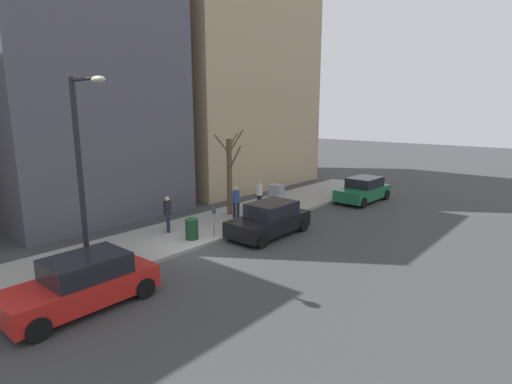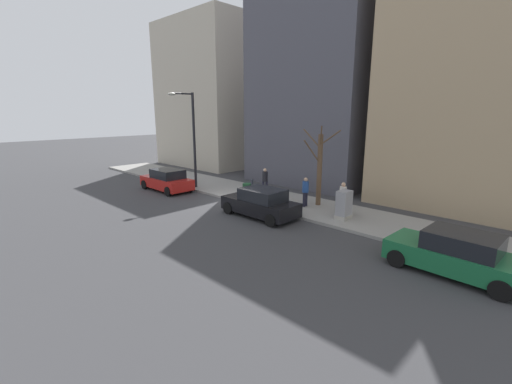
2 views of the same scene
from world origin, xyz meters
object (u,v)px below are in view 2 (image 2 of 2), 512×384
Objects in this scene: bare_tree at (319,167)px; office_tower_right at (223,96)px; trash_bin at (247,191)px; pedestrian_near_meter at (343,196)px; office_block_center at (329,76)px; streetlamp at (191,132)px; pedestrian_midblock at (305,190)px; pedestrian_far_corner at (265,179)px; parked_car_black at (261,203)px; parked_car_green at (456,254)px; utility_box at (344,205)px; parked_car_red at (167,180)px; parking_meter at (252,188)px.

bare_tree is 19.89m from office_tower_right.
trash_bin is 6.13m from pedestrian_near_meter.
pedestrian_near_meter is at bearing -141.66° from office_block_center.
streetlamp is 0.40× the size of office_block_center.
pedestrian_midblock is 3.86m from pedestrian_far_corner.
streetlamp reaches higher than parked_car_black.
pedestrian_near_meter is 6.01m from pedestrian_far_corner.
parked_car_green is 0.26× the size of office_block_center.
streetlamp is at bearing 95.11° from utility_box.
office_tower_right is at bearing 39.59° from streetlamp.
utility_box is (2.46, -12.41, 0.11)m from parked_car_red.
pedestrian_far_corner is at bearing 79.20° from utility_box.
office_tower_right reaches higher than trash_bin.
office_tower_right is (8.08, 17.57, 4.67)m from bare_tree.
parking_meter is at bearing 98.59° from utility_box.
utility_box is 0.32× the size of bare_tree.
parked_car_black is 21.12m from office_tower_right.
bare_tree reaches higher than pedestrian_near_meter.
parked_car_green is at bearing -113.86° from utility_box.
parked_car_red is at bearing 91.87° from parked_car_green.
parked_car_black is 1.00× the size of parked_car_red.
office_block_center reaches higher than trash_bin.
trash_bin is at bearing -125.98° from office_tower_right.
parking_meter is 0.10× the size of office_tower_right.
pedestrian_far_corner is at bearing -177.18° from office_block_center.
office_block_center reaches higher than parked_car_black.
parked_car_black is 13.79m from office_block_center.
office_block_center is (9.24, 0.38, 7.48)m from trash_bin.
bare_tree is 10.51m from office_block_center.
pedestrian_far_corner is 16.77m from office_tower_right.
office_block_center is at bearing 37.98° from utility_box.
pedestrian_far_corner is at bearing -69.43° from pedestrian_near_meter.
pedestrian_far_corner is 0.10× the size of office_block_center.
office_block_center reaches higher than parked_car_green.
parked_car_red is 0.93× the size of bare_tree.
parked_car_red is 2.53× the size of pedestrian_far_corner.
utility_box is (2.52, 5.69, 0.11)m from parked_car_green.
trash_bin is (2.12, 12.22, -0.14)m from parked_car_green.
bare_tree reaches higher than parking_meter.
utility_box is 22.89m from office_tower_right.
pedestrian_far_corner is at bearing 39.89° from parked_car_black.
office_tower_right reaches higher than parked_car_red.
pedestrian_far_corner is (3.71, -5.89, 0.35)m from parked_car_red.
utility_box is at bearing -108.16° from pedestrian_midblock.
trash_bin is at bearing -82.76° from streetlamp.
pedestrian_far_corner is at bearing 71.34° from pedestrian_midblock.
utility_box is at bearing -86.49° from trash_bin.
parked_car_green is at bearing 87.02° from pedestrian_near_meter.
office_tower_right reaches higher than streetlamp.
utility_box is 0.10× the size of office_tower_right.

